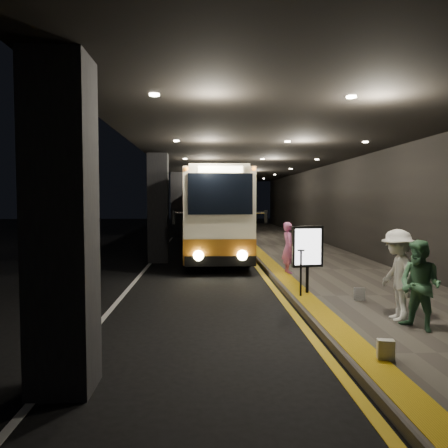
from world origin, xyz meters
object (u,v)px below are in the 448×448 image
object	(u,v)px
coach_second	(214,211)
passenger_boarding	(288,248)
stanchion_post	(301,273)
coach_main	(216,217)
bag_polka	(359,294)
passenger_waiting_green	(420,285)
info_sign	(308,248)
coach_third	(212,208)
bag_plain	(386,350)
passenger_waiting_white	(398,275)

from	to	relation	value
coach_second	passenger_boarding	size ratio (longest dim) A/B	6.81
stanchion_post	passenger_boarding	bearing A→B (deg)	84.12
stanchion_post	coach_main	bearing A→B (deg)	101.23
passenger_boarding	bag_polka	xyz separation A→B (m)	(0.94, -3.98, -0.68)
coach_second	bag_polka	size ratio (longest dim) A/B	37.75
passenger_waiting_green	info_sign	bearing A→B (deg)	171.19
coach_third	passenger_boarding	distance (m)	32.36
coach_third	passenger_waiting_green	bearing A→B (deg)	-87.15
passenger_boarding	info_sign	xyz separation A→B (m)	(-0.11, -3.11, 0.33)
coach_second	stanchion_post	size ratio (longest dim) A/B	9.87
coach_second	bag_plain	distance (m)	24.94
coach_third	stanchion_post	bearing A→B (deg)	-89.26
coach_main	coach_third	distance (m)	26.40
coach_third	passenger_waiting_white	size ratio (longest dim) A/B	6.31
bag_polka	info_sign	world-z (taller)	info_sign
coach_main	coach_second	xyz separation A→B (m)	(0.13, 11.14, -0.04)
coach_third	info_sign	xyz separation A→B (m)	(1.86, -35.40, -0.40)
coach_second	coach_third	bearing A→B (deg)	89.29
info_sign	passenger_boarding	bearing A→B (deg)	79.06
passenger_waiting_white	stanchion_post	size ratio (longest dim) A/B	1.58
coach_main	passenger_boarding	bearing A→B (deg)	-69.17
coach_third	passenger_waiting_green	world-z (taller)	coach_third
info_sign	coach_third	bearing A→B (deg)	84.07
passenger_waiting_green	info_sign	world-z (taller)	info_sign
passenger_waiting_white	stanchion_post	bearing A→B (deg)	-145.38
coach_second	passenger_waiting_green	bearing A→B (deg)	-82.21
bag_polka	bag_plain	size ratio (longest dim) A/B	0.99
info_sign	stanchion_post	size ratio (longest dim) A/B	1.51
coach_main	info_sign	distance (m)	9.26
info_sign	coach_second	bearing A→B (deg)	86.69
coach_third	stanchion_post	distance (m)	35.82
bag_polka	stanchion_post	bearing A→B (deg)	159.06
passenger_boarding	passenger_waiting_green	distance (m)	6.46
coach_main	bag_plain	world-z (taller)	coach_main
passenger_waiting_white	bag_plain	world-z (taller)	passenger_waiting_white
coach_main	passenger_boarding	world-z (taller)	coach_main
coach_second	info_sign	distance (m)	20.24
coach_second	bag_plain	bearing A→B (deg)	-85.50
passenger_boarding	coach_second	bearing A→B (deg)	2.05
passenger_boarding	passenger_waiting_green	size ratio (longest dim) A/B	1.00
passenger_boarding	stanchion_post	bearing A→B (deg)	169.17
passenger_boarding	bag_plain	bearing A→B (deg)	174.81
coach_third	stanchion_post	size ratio (longest dim) A/B	9.97
coach_second	passenger_waiting_white	bearing A→B (deg)	-82.29
coach_main	stanchion_post	size ratio (longest dim) A/B	10.23
bag_plain	passenger_boarding	bearing A→B (deg)	89.76
coach_main	coach_third	world-z (taller)	coach_main
coach_second	passenger_waiting_green	world-z (taller)	coach_second
bag_plain	info_sign	distance (m)	4.79
passenger_waiting_white	bag_plain	size ratio (longest dim) A/B	5.96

